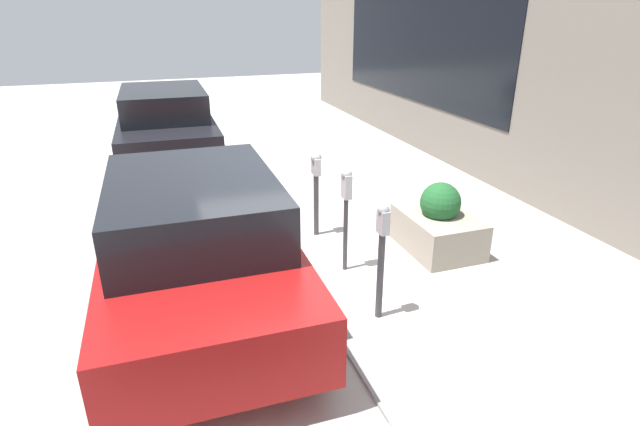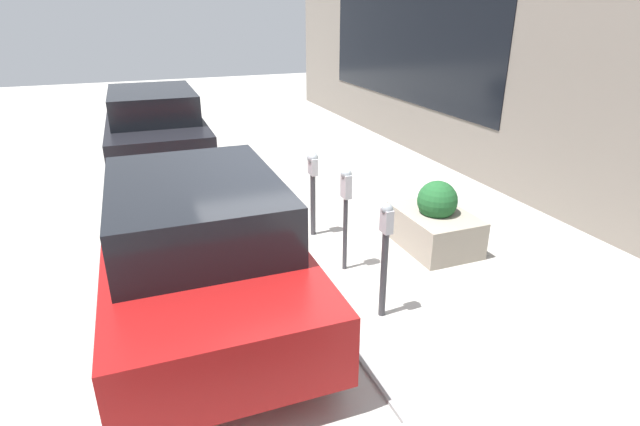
% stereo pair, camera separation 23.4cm
% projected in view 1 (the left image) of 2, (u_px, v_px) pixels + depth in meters
% --- Properties ---
extents(ground_plane, '(40.00, 40.00, 0.00)m').
position_uv_depth(ground_plane, '(310.00, 274.00, 6.51)').
color(ground_plane, '#ADAAA3').
extents(curb_strip, '(24.50, 0.16, 0.04)m').
position_uv_depth(curb_strip, '(304.00, 273.00, 6.48)').
color(curb_strip, gray).
rests_on(curb_strip, ground_plane).
extents(building_facade, '(24.50, 0.17, 4.47)m').
position_uv_depth(building_facade, '(611.00, 82.00, 7.00)').
color(building_facade, slate).
rests_on(building_facade, ground_plane).
extents(parking_meter_nearest, '(0.15, 0.13, 1.35)m').
position_uv_depth(parking_meter_nearest, '(382.00, 248.00, 5.30)').
color(parking_meter_nearest, '#38383D').
rests_on(parking_meter_nearest, ground_plane).
extents(parking_meter_second, '(0.16, 0.14, 1.39)m').
position_uv_depth(parking_meter_second, '(346.00, 200.00, 6.25)').
color(parking_meter_second, '#38383D').
rests_on(parking_meter_second, ground_plane).
extents(parking_meter_middle, '(0.19, 0.16, 1.29)m').
position_uv_depth(parking_meter_middle, '(316.00, 179.00, 7.30)').
color(parking_meter_middle, '#38383D').
rests_on(parking_meter_middle, ground_plane).
extents(planter_box, '(1.24, 0.90, 1.00)m').
position_uv_depth(planter_box, '(438.00, 225.00, 7.04)').
color(planter_box, gray).
rests_on(planter_box, ground_plane).
extents(parked_car_middle, '(4.49, 2.00, 1.59)m').
position_uv_depth(parked_car_middle, '(196.00, 240.00, 5.56)').
color(parked_car_middle, maroon).
rests_on(parked_car_middle, ground_plane).
extents(parked_car_rear, '(4.66, 1.95, 1.66)m').
position_uv_depth(parked_car_rear, '(166.00, 125.00, 10.64)').
color(parked_car_rear, black).
rests_on(parked_car_rear, ground_plane).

